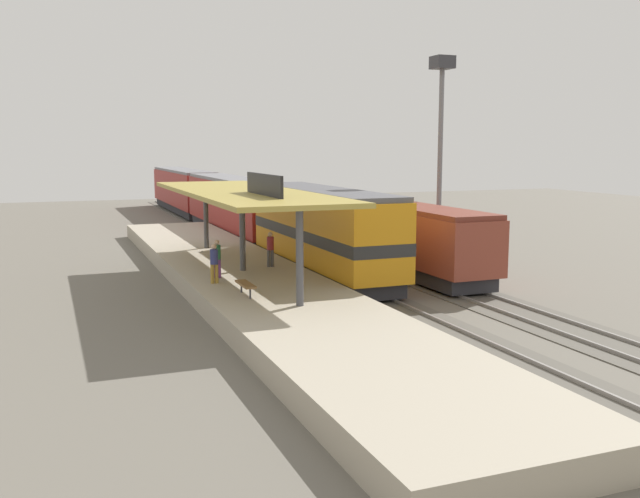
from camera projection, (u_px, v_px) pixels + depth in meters
The scene contains 14 objects.
ground_plane at pixel (369, 279), 35.86m from camera, with size 120.00×120.00×0.00m, color #666056.
track_near at pixel (332, 282), 35.13m from camera, with size 3.20×110.00×0.16m.
track_far at pixel (414, 275), 36.79m from camera, with size 3.20×110.00×0.16m.
platform at pixel (243, 280), 33.42m from camera, with size 6.00×44.00×0.90m, color #A89E89.
station_canopy at pixel (242, 194), 32.74m from camera, with size 5.20×18.00×4.70m.
platform_bench at pixel (246, 285), 27.64m from camera, with size 0.44×1.70×0.50m.
locomotive at pixel (322, 231), 36.07m from camera, with size 2.93×14.43×4.44m.
passenger_carriage_front at pixel (234, 206), 52.66m from camera, with size 2.90×20.00×4.24m.
passenger_carriage_rear at pixel (183, 190), 71.83m from camera, with size 2.90×20.00×4.24m.
freight_car at pixel (415, 239), 36.41m from camera, with size 2.80×12.00×3.54m.
light_mast at pixel (441, 116), 39.46m from camera, with size 1.10×1.10×11.70m.
person_waiting at pixel (217, 257), 31.34m from camera, with size 0.34×0.34×1.71m.
person_walking at pixel (270, 247), 34.19m from camera, with size 0.34×0.34×1.71m.
person_boarding at pixel (214, 261), 30.05m from camera, with size 0.34×0.34×1.71m.
Camera 1 is at (-13.16, -31.92, 6.75)m, focal length 39.45 mm.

